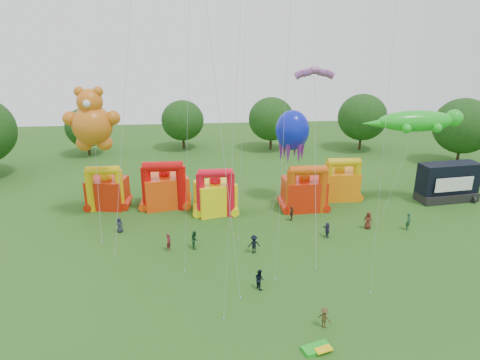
{
  "coord_description": "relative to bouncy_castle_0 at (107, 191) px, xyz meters",
  "views": [
    {
      "loc": [
        -4.81,
        -21.17,
        20.66
      ],
      "look_at": [
        -1.2,
        18.0,
        6.99
      ],
      "focal_mm": 32.0,
      "sensor_mm": 36.0,
      "label": 1
    }
  ],
  "objects": [
    {
      "name": "tree_ring",
      "position": [
        15.43,
        -28.72,
        4.09
      ],
      "size": [
        122.13,
        124.22,
        12.07
      ],
      "color": "#352314",
      "rests_on": "ground"
    },
    {
      "name": "bouncy_castle_0",
      "position": [
        0.0,
        0.0,
        0.0
      ],
      "size": [
        5.04,
        4.35,
        5.64
      ],
      "color": "red",
      "rests_on": "ground"
    },
    {
      "name": "bouncy_castle_1",
      "position": [
        7.09,
        -0.22,
        0.16
      ],
      "size": [
        6.14,
        5.34,
        6.15
      ],
      "color": "#F4460D",
      "rests_on": "ground"
    },
    {
      "name": "bouncy_castle_2",
      "position": [
        13.22,
        -2.98,
        0.08
      ],
      "size": [
        5.23,
        4.6,
        5.87
      ],
      "color": "#FFF30D",
      "rests_on": "ground"
    },
    {
      "name": "bouncy_castle_3",
      "position": [
        24.07,
        -2.71,
        0.08
      ],
      "size": [
        5.13,
        4.2,
        5.89
      ],
      "color": "red",
      "rests_on": "ground"
    },
    {
      "name": "bouncy_castle_4",
      "position": [
        29.4,
        0.31,
        0.05
      ],
      "size": [
        4.7,
        3.78,
        5.79
      ],
      "color": "orange",
      "rests_on": "ground"
    },
    {
      "name": "stage_trailer",
      "position": [
        43.05,
        -1.56,
        0.23
      ],
      "size": [
        7.93,
        3.76,
        4.97
      ],
      "color": "black",
      "rests_on": "ground"
    },
    {
      "name": "teddy_bear_kite",
      "position": [
        0.21,
        -4.61,
        6.38
      ],
      "size": [
        6.11,
        8.77,
        15.31
      ],
      "color": "#CB6816",
      "rests_on": "ground"
    },
    {
      "name": "gecko_kite",
      "position": [
        36.41,
        -2.72,
        5.23
      ],
      "size": [
        12.46,
        4.8,
        11.96
      ],
      "color": "green",
      "rests_on": "ground"
    },
    {
      "name": "octopus_kite",
      "position": [
        22.09,
        -0.95,
        3.86
      ],
      "size": [
        5.39,
        6.41,
        11.83
      ],
      "color": "#0D1AC3",
      "rests_on": "ground"
    },
    {
      "name": "parafoil_kites",
      "position": [
        9.92,
        -12.32,
        12.06
      ],
      "size": [
        21.98,
        16.42,
        31.13
      ],
      "color": "red",
      "rests_on": "ground"
    },
    {
      "name": "diamond_kites",
      "position": [
        17.05,
        -14.18,
        14.94
      ],
      "size": [
        18.14,
        19.49,
        42.03
      ],
      "color": "red",
      "rests_on": "ground"
    },
    {
      "name": "folded_kite_bundle",
      "position": [
        19.26,
        -27.24,
        -2.03
      ],
      "size": [
        2.21,
        1.54,
        0.31
      ],
      "color": "green",
      "rests_on": "ground"
    },
    {
      "name": "spectator_0",
      "position": [
        2.64,
        -7.36,
        -1.31
      ],
      "size": [
        0.89,
        0.63,
        1.71
      ],
      "primitive_type": "imported",
      "rotation": [
        0.0,
        0.0,
        -0.11
      ],
      "color": "#212637",
      "rests_on": "ground"
    },
    {
      "name": "spectator_1",
      "position": [
        8.22,
        -11.96,
        -1.26
      ],
      "size": [
        0.64,
        0.77,
        1.81
      ],
      "primitive_type": "imported",
      "rotation": [
        0.0,
        0.0,
        1.2
      ],
      "color": "maroon",
      "rests_on": "ground"
    },
    {
      "name": "spectator_2",
      "position": [
        10.8,
        -11.69,
        -1.24
      ],
      "size": [
        0.77,
        0.96,
        1.86
      ],
      "primitive_type": "imported",
      "rotation": [
        0.0,
        0.0,
        1.65
      ],
      "color": "#194024",
      "rests_on": "ground"
    },
    {
      "name": "spectator_3",
      "position": [
        16.58,
        -13.25,
        -1.22
      ],
      "size": [
        1.31,
        0.86,
        1.89
      ],
      "primitive_type": "imported",
      "rotation": [
        0.0,
        0.0,
        3.28
      ],
      "color": "black",
      "rests_on": "ground"
    },
    {
      "name": "spectator_4",
      "position": [
        21.85,
        -6.02,
        -1.31
      ],
      "size": [
        0.9,
        1.08,
        1.72
      ],
      "primitive_type": "imported",
      "rotation": [
        0.0,
        0.0,
        4.14
      ],
      "color": "#482F1D",
      "rests_on": "ground"
    },
    {
      "name": "spectator_5",
      "position": [
        24.73,
        -10.55,
        -1.34
      ],
      "size": [
        0.64,
        1.57,
        1.65
      ],
      "primitive_type": "imported",
      "rotation": [
        0.0,
        0.0,
        4.81
      ],
      "color": "#292741",
      "rests_on": "ground"
    },
    {
      "name": "spectator_6",
      "position": [
        29.82,
        -8.92,
        -1.19
      ],
      "size": [
        1.14,
        1.05,
        1.96
      ],
      "primitive_type": "imported",
      "rotation": [
        0.0,
        0.0,
        5.69
      ],
      "color": "#572319",
      "rests_on": "ground"
    },
    {
      "name": "spectator_7",
      "position": [
        34.09,
        -9.65,
        -1.18
      ],
      "size": [
        0.78,
        0.86,
        1.97
      ],
      "primitive_type": "imported",
      "rotation": [
        0.0,
        0.0,
        1.01
      ],
      "color": "#1C462A",
      "rests_on": "ground"
    },
    {
      "name": "spectator_8",
      "position": [
        16.3,
        -19.42,
        -1.27
      ],
      "size": [
        1.0,
        1.08,
        1.79
      ],
      "primitive_type": "imported",
      "rotation": [
        0.0,
        0.0,
        2.04
      ],
      "color": "black",
      "rests_on": "ground"
    },
    {
      "name": "spectator_9",
      "position": [
        20.37,
        -24.85,
        -1.36
      ],
      "size": [
        1.17,
        1.13,
        1.61
      ],
      "primitive_type": "imported",
      "rotation": [
        0.0,
        0.0,
        2.42
      ],
      "color": "#493B1D",
      "rests_on": "ground"
    }
  ]
}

